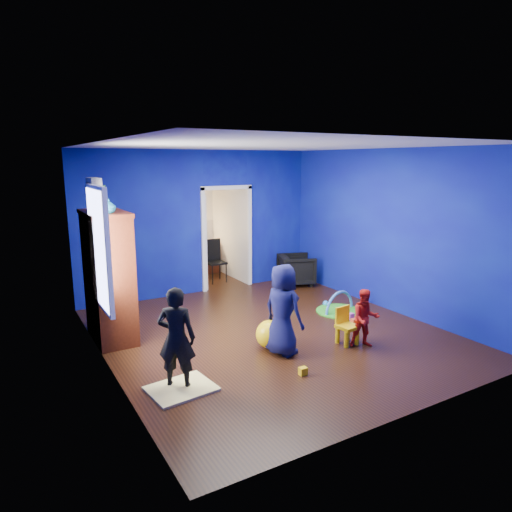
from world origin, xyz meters
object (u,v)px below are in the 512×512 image
crt_tv (111,273)px  folding_chair (216,262)px  toddler_red (365,318)px  vase (108,206)px  tv_armoire (109,276)px  play_mat (339,311)px  kid_chair (348,328)px  armchair (296,270)px  child_navy (283,310)px  child_black (176,338)px  hopper_ball (270,334)px  study_desk (199,258)px

crt_tv → folding_chair: 3.60m
toddler_red → vase: bearing=174.6°
tv_armoire → folding_chair: bearing=38.3°
tv_armoire → crt_tv: tv_armoire is taller
vase → toddler_red: bearing=-31.3°
play_mat → kid_chair: bearing=-126.1°
vase → crt_tv: bearing=82.4°
tv_armoire → kid_chair: 3.66m
armchair → folding_chair: size_ratio=0.80×
tv_armoire → crt_tv: 0.06m
armchair → tv_armoire: (-4.25, -1.13, 0.64)m
child_navy → play_mat: bearing=-78.6°
folding_chair → child_black: bearing=-120.7°
vase → hopper_ball: vase is taller
child_black → hopper_ball: bearing=-129.3°
kid_chair → study_desk: bearing=85.8°
crt_tv → study_desk: 4.28m
toddler_red → tv_armoire: bearing=170.8°
study_desk → folding_chair: (0.00, -0.96, 0.09)m
play_mat → folding_chair: bearing=108.7°
crt_tv → kid_chair: bearing=-34.3°
toddler_red → child_black: bearing=-158.6°
armchair → crt_tv: size_ratio=1.05×
play_mat → study_desk: (-1.03, 3.99, 0.36)m
armchair → study_desk: bearing=54.2°
crt_tv → folding_chair: (2.78, 2.23, -0.56)m
armchair → kid_chair: (-1.28, -3.12, -0.09)m
child_black → crt_tv: size_ratio=1.79×
hopper_ball → folding_chair: (0.92, 3.77, 0.25)m
child_navy → study_desk: child_navy is taller
kid_chair → child_black: bearing=173.6°
tv_armoire → hopper_ball: (1.90, -1.55, -0.77)m
play_mat → hopper_ball: bearing=-159.0°
child_black → tv_armoire: bearing=-45.3°
armchair → kid_chair: bearing=177.2°
armchair → child_black: bearing=147.7°
child_black → kid_chair: 2.68m
child_navy → tv_armoire: tv_armoire is taller
toddler_red → hopper_ball: toddler_red is taller
child_black → folding_chair: 4.89m
crt_tv → hopper_ball: bearing=-39.8°
child_black → kid_chair: bearing=-144.9°
vase → hopper_ball: bearing=-33.3°
crt_tv → kid_chair: crt_tv is taller
crt_tv → folding_chair: bearing=38.7°
crt_tv → play_mat: 4.02m
armchair → vase: vase is taller
child_navy → study_desk: bearing=-26.3°
child_black → kid_chair: (2.65, -0.02, -0.37)m
armchair → study_desk: (-1.43, 2.06, 0.04)m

